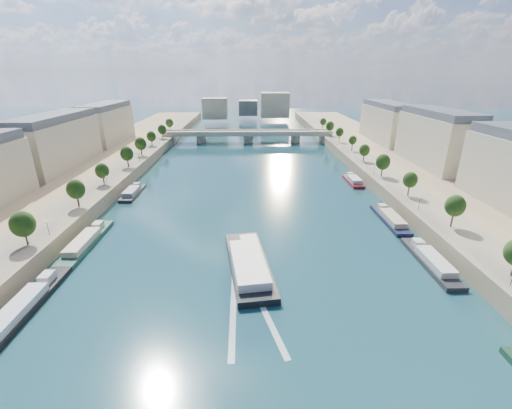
{
  "coord_description": "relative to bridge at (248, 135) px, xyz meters",
  "views": [
    {
      "loc": [
        0.0,
        -12.0,
        45.2
      ],
      "look_at": [
        2.32,
        91.1,
        5.0
      ],
      "focal_mm": 24.0,
      "sensor_mm": 36.0,
      "label": 1
    }
  ],
  "objects": [
    {
      "name": "ground",
      "position": [
        0.0,
        -120.71,
        -5.08
      ],
      "size": [
        700.0,
        700.0,
        0.0
      ],
      "primitive_type": "plane",
      "color": "#0C2D35",
      "rests_on": "ground"
    },
    {
      "name": "quay_left",
      "position": [
        -72.0,
        -120.71,
        -2.58
      ],
      "size": [
        44.0,
        520.0,
        5.0
      ],
      "primitive_type": "cube",
      "color": "#9E8460",
      "rests_on": "ground"
    },
    {
      "name": "quay_right",
      "position": [
        72.0,
        -120.71,
        -2.58
      ],
      "size": [
        44.0,
        520.0,
        5.0
      ],
      "primitive_type": "cube",
      "color": "#9E8460",
      "rests_on": "ground"
    },
    {
      "name": "pave_left",
      "position": [
        -57.0,
        -120.71,
        -0.03
      ],
      "size": [
        14.0,
        520.0,
        0.1
      ],
      "primitive_type": "cube",
      "color": "gray",
      "rests_on": "quay_left"
    },
    {
      "name": "pave_right",
      "position": [
        57.0,
        -120.71,
        -0.03
      ],
      "size": [
        14.0,
        520.0,
        0.1
      ],
      "primitive_type": "cube",
      "color": "gray",
      "rests_on": "quay_right"
    },
    {
      "name": "trees_left",
      "position": [
        -55.0,
        -118.71,
        5.39
      ],
      "size": [
        4.8,
        268.8,
        8.26
      ],
      "color": "#382B1E",
      "rests_on": "ground"
    },
    {
      "name": "trees_right",
      "position": [
        55.0,
        -110.71,
        5.39
      ],
      "size": [
        4.8,
        268.8,
        8.26
      ],
      "color": "#382B1E",
      "rests_on": "ground"
    },
    {
      "name": "lamps_left",
      "position": [
        -52.5,
        -130.71,
        2.7
      ],
      "size": [
        0.36,
        200.36,
        4.28
      ],
      "color": "black",
      "rests_on": "ground"
    },
    {
      "name": "lamps_right",
      "position": [
        52.5,
        -115.71,
        2.7
      ],
      "size": [
        0.36,
        200.36,
        4.28
      ],
      "color": "black",
      "rests_on": "ground"
    },
    {
      "name": "buildings_left",
      "position": [
        -85.0,
        -108.71,
        11.37
      ],
      "size": [
        16.0,
        226.0,
        23.2
      ],
      "color": "#C5B697",
      "rests_on": "ground"
    },
    {
      "name": "buildings_right",
      "position": [
        85.0,
        -108.71,
        11.37
      ],
      "size": [
        16.0,
        226.0,
        23.2
      ],
      "color": "#C5B697",
      "rests_on": "ground"
    },
    {
      "name": "skyline",
      "position": [
        3.19,
        98.82,
        9.57
      ],
      "size": [
        79.0,
        42.0,
        22.0
      ],
      "color": "#C5B697",
      "rests_on": "ground"
    },
    {
      "name": "bridge",
      "position": [
        0.0,
        0.0,
        0.0
      ],
      "size": [
        112.0,
        12.0,
        8.15
      ],
      "color": "#C1B79E",
      "rests_on": "ground"
    },
    {
      "name": "tour_barge",
      "position": [
        -0.15,
        -159.98,
        -3.82
      ],
      "size": [
        13.26,
        32.5,
        4.28
      ],
      "rotation": [
        0.0,
        0.0,
        0.14
      ],
      "color": "black",
      "rests_on": "ground"
    },
    {
      "name": "wake",
      "position": [
        -0.15,
        -176.49,
        -5.06
      ],
      "size": [
        11.12,
        26.02,
        0.04
      ],
      "color": "silver",
      "rests_on": "ground"
    },
    {
      "name": "moored_barges_left",
      "position": [
        -45.5,
        -178.12,
        -4.24
      ],
      "size": [
        5.0,
        159.61,
        3.6
      ],
      "color": "#1C1A3A",
      "rests_on": "ground"
    },
    {
      "name": "moored_barges_right",
      "position": [
        45.5,
        -145.91,
        -4.24
      ],
      "size": [
        5.0,
        123.9,
        3.6
      ],
      "color": "#183C28",
      "rests_on": "ground"
    }
  ]
}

